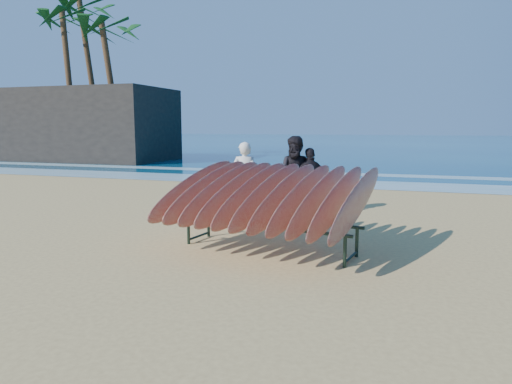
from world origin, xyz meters
TOP-DOWN VIEW (x-y plane):
  - ground at (0.00, 0.00)m, footprint 120.00×120.00m
  - ocean at (0.00, 55.00)m, footprint 160.00×160.00m
  - foam_near at (0.00, 10.00)m, footprint 160.00×160.00m
  - foam_far at (0.00, 13.50)m, footprint 160.00×160.00m
  - surfboard_rack at (0.37, 0.34)m, footprint 3.63×3.36m
  - person_white at (-1.14, 3.42)m, footprint 0.72×0.56m
  - person_dark_a at (0.13, 3.62)m, footprint 0.95×0.75m
  - person_dark_b at (0.42, 3.80)m, footprint 1.02×0.84m
  - building at (-16.19, 17.13)m, footprint 9.86×5.48m
  - palm_left at (-18.16, 17.80)m, footprint 5.20×5.20m
  - palm_mid at (-14.61, 17.30)m, footprint 5.20×5.20m
  - palm_right at (-17.69, 19.40)m, footprint 5.20×5.20m

SIDE VIEW (x-z plane):
  - ground at x=0.00m, z-range 0.00..0.00m
  - ocean at x=0.00m, z-range 0.01..0.01m
  - foam_far at x=0.00m, z-range 0.01..0.01m
  - foam_near at x=0.00m, z-range 0.01..0.01m
  - person_dark_b at x=0.42m, z-range 0.00..1.63m
  - person_white at x=-1.14m, z-range 0.00..1.77m
  - person_dark_a at x=0.13m, z-range 0.00..1.92m
  - surfboard_rack at x=0.37m, z-range 0.16..1.78m
  - building at x=-16.19m, z-range 0.00..4.38m
  - palm_mid at x=-14.61m, z-range 3.43..11.99m
  - palm_left at x=-18.16m, z-range 3.84..13.35m
  - palm_right at x=-17.69m, z-range 4.33..14.78m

